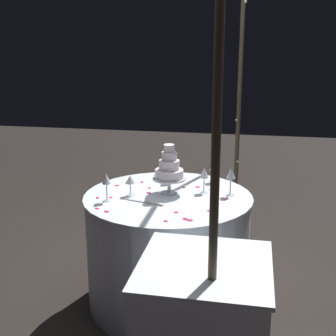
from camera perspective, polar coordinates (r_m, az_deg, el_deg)
ground_plane at (r=3.27m, az=-0.00°, el=-16.29°), size 12.00×12.00×0.00m
decorative_arch at (r=2.74m, az=8.34°, el=12.32°), size 2.27×0.06×2.41m
main_table at (r=3.09m, az=-0.00°, el=-10.23°), size 1.10×1.10×0.77m
tiered_cake at (r=2.93m, az=0.22°, el=-0.15°), size 0.22×0.22×0.33m
wine_glass_0 at (r=2.94m, az=7.96°, el=-0.85°), size 0.06×0.06×0.18m
wine_glass_1 at (r=2.98m, az=4.61°, el=-0.78°), size 0.06×0.06×0.17m
wine_glass_2 at (r=3.17m, az=0.13°, el=-0.02°), size 0.06×0.06×0.15m
wine_glass_3 at (r=2.83m, az=-7.81°, el=-1.60°), size 0.06×0.06×0.18m
wine_glass_4 at (r=2.92m, az=-4.80°, el=-1.59°), size 0.06×0.06×0.13m
wine_glass_5 at (r=3.21m, az=5.77°, el=0.08°), size 0.06×0.06×0.15m
cake_knife at (r=2.81m, az=-2.89°, el=-4.32°), size 0.10×0.29×0.01m
rose_petal_0 at (r=2.92m, az=-7.24°, el=-3.71°), size 0.04×0.03×0.00m
rose_petal_1 at (r=3.11m, az=3.78°, el=-2.41°), size 0.04×0.04×0.00m
rose_petal_2 at (r=2.88m, az=7.22°, el=-4.01°), size 0.03×0.03×0.00m
rose_petal_3 at (r=2.69m, az=-7.78°, el=-5.47°), size 0.03×0.04×0.00m
rose_petal_4 at (r=3.16m, az=-6.48°, el=-2.20°), size 0.03×0.04×0.00m
rose_petal_5 at (r=2.99m, az=-2.45°, el=-3.15°), size 0.05×0.05×0.00m
rose_petal_6 at (r=2.54m, az=2.81°, el=-6.61°), size 0.03×0.04×0.00m
rose_petal_7 at (r=2.53m, az=-0.30°, el=-6.74°), size 0.03×0.03×0.00m
rose_petal_8 at (r=3.12m, az=6.36°, el=-2.43°), size 0.04×0.04×0.00m
rose_petal_9 at (r=2.74m, az=-8.98°, el=-5.07°), size 0.03×0.04×0.00m
rose_petal_10 at (r=3.10m, az=2.06°, el=-2.45°), size 0.03×0.03×0.00m
rose_petal_11 at (r=3.22m, az=-3.35°, el=-1.79°), size 0.04×0.03×0.00m
rose_petal_12 at (r=3.07m, az=5.50°, el=-2.70°), size 0.03×0.03×0.00m
rose_petal_13 at (r=3.09m, az=-2.36°, el=-2.53°), size 0.03×0.03×0.00m
rose_petal_14 at (r=2.93m, az=-8.92°, el=-3.72°), size 0.04×0.03×0.00m
rose_petal_15 at (r=2.56m, az=2.20°, el=-6.44°), size 0.05×0.04×0.00m
rose_petal_16 at (r=3.37m, az=-1.50°, el=-0.94°), size 0.03×0.04×0.00m
rose_petal_17 at (r=2.65m, az=1.02°, el=-5.62°), size 0.04×0.04×0.00m
rose_petal_18 at (r=2.69m, az=5.26°, el=-5.40°), size 0.03×0.03×0.00m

